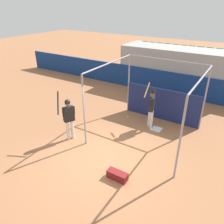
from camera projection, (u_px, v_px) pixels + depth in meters
ground_plane at (102, 157)px, 8.27m from camera, size 60.00×60.00×0.00m
outfield_wall at (169, 83)px, 13.56m from camera, size 24.00×0.12×1.44m
bleacher_section at (176, 69)px, 14.22m from camera, size 7.05×2.40×2.72m
batting_cage at (158, 99)px, 9.96m from camera, size 3.79×3.74×3.00m
home_plate at (157, 129)px, 10.10m from camera, size 0.44×0.44×0.02m
player_batter at (151, 105)px, 9.75m from camera, size 0.60×0.85×1.99m
player_waiting at (69, 116)px, 8.90m from camera, size 0.59×0.82×2.16m
equipment_bag at (117, 175)px, 7.22m from camera, size 0.70×0.28×0.28m
baseball at (128, 117)px, 11.12m from camera, size 0.07×0.07×0.07m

